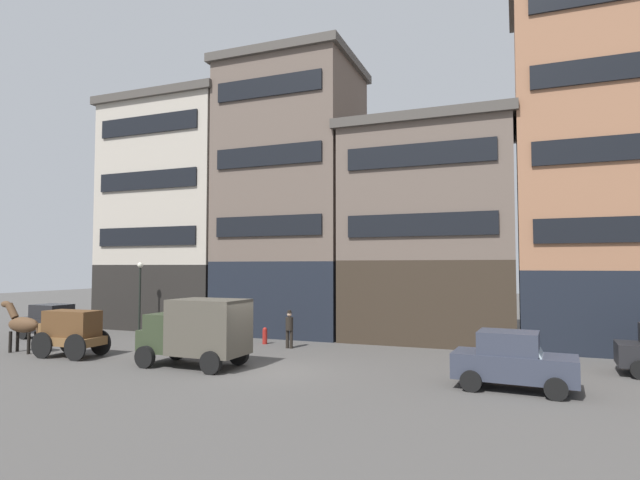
# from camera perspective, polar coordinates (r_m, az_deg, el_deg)

# --- Properties ---
(ground_plane) EXTENTS (120.00, 120.00, 0.00)m
(ground_plane) POSITION_cam_1_polar(r_m,az_deg,el_deg) (19.45, -5.92, -14.52)
(ground_plane) COLOR #4C4947
(building_far_left) EXTENTS (8.88, 6.99, 14.66)m
(building_far_left) POSITION_cam_1_polar(r_m,az_deg,el_deg) (34.68, -15.46, 2.90)
(building_far_left) COLOR black
(building_far_left) RESTS_ON ground_plane
(building_center_left) EXTENTS (8.03, 6.99, 16.16)m
(building_center_left) POSITION_cam_1_polar(r_m,az_deg,el_deg) (30.66, -3.13, 4.97)
(building_center_left) COLOR black
(building_center_left) RESTS_ON ground_plane
(building_center_right) EXTENTS (9.10, 6.99, 11.52)m
(building_center_right) POSITION_cam_1_polar(r_m,az_deg,el_deg) (28.06, 12.33, 0.99)
(building_center_right) COLOR #33281E
(building_center_right) RESTS_ON ground_plane
(building_far_right) EXTENTS (7.84, 6.99, 18.11)m
(building_far_right) POSITION_cam_1_polar(r_m,az_deg,el_deg) (28.40, 28.82, 7.95)
(building_far_right) COLOR black
(building_far_right) RESTS_ON ground_plane
(cargo_wagon) EXTENTS (2.95, 1.59, 1.98)m
(cargo_wagon) POSITION_cam_1_polar(r_m,az_deg,el_deg) (24.62, -26.26, -9.08)
(cargo_wagon) COLOR brown
(cargo_wagon) RESTS_ON ground_plane
(draft_horse) EXTENTS (2.35, 0.66, 2.30)m
(draft_horse) POSITION_cam_1_polar(r_m,az_deg,el_deg) (26.84, -30.56, -8.17)
(draft_horse) COLOR #513823
(draft_horse) RESTS_ON ground_plane
(delivery_truck_near) EXTENTS (4.38, 2.20, 2.62)m
(delivery_truck_near) POSITION_cam_1_polar(r_m,az_deg,el_deg) (20.54, -13.76, -9.80)
(delivery_truck_near) COLOR #2D3823
(delivery_truck_near) RESTS_ON ground_plane
(sedan_dark) EXTENTS (3.81, 2.08, 1.83)m
(sedan_dark) POSITION_cam_1_polar(r_m,az_deg,el_deg) (17.54, 20.89, -12.58)
(sedan_dark) COLOR #333847
(sedan_dark) RESTS_ON ground_plane
(sedan_parked_curb) EXTENTS (3.76, 1.98, 1.83)m
(sedan_parked_curb) POSITION_cam_1_polar(r_m,az_deg,el_deg) (31.14, -27.86, -8.12)
(sedan_parked_curb) COLOR black
(sedan_parked_curb) RESTS_ON ground_plane
(pedestrian_officer) EXTENTS (0.47, 0.47, 1.79)m
(pedestrian_officer) POSITION_cam_1_polar(r_m,az_deg,el_deg) (24.45, -3.48, -9.81)
(pedestrian_officer) COLOR black
(pedestrian_officer) RESTS_ON ground_plane
(streetlamp_curbside) EXTENTS (0.32, 0.32, 4.12)m
(streetlamp_curbside) POSITION_cam_1_polar(r_m,az_deg,el_deg) (30.58, -19.63, -5.08)
(streetlamp_curbside) COLOR black
(streetlamp_curbside) RESTS_ON ground_plane
(fire_hydrant_curbside) EXTENTS (0.24, 0.24, 0.83)m
(fire_hydrant_curbside) POSITION_cam_1_polar(r_m,az_deg,el_deg) (25.91, -6.23, -10.64)
(fire_hydrant_curbside) COLOR maroon
(fire_hydrant_curbside) RESTS_ON ground_plane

